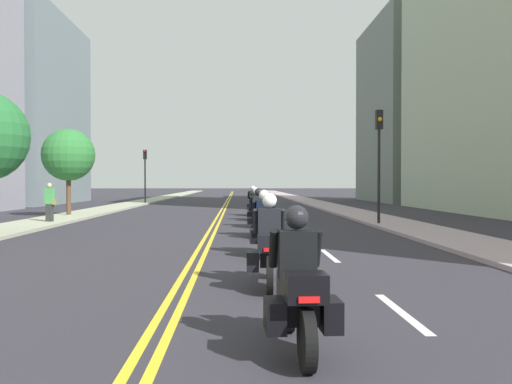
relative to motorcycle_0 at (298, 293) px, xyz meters
name	(u,v)px	position (x,y,z in m)	size (l,w,h in m)	color
ground_plane	(226,204)	(-1.60, 41.78, -0.65)	(264.00, 264.00, 0.00)	#2D2B33
sidewalk_left	(136,203)	(-9.33, 41.78, -0.59)	(2.49, 144.00, 0.12)	#A1A58B
sidewalk_right	(315,203)	(6.14, 41.78, -0.59)	(2.49, 144.00, 0.12)	#AA939A
centreline_yellow_inner	(225,204)	(-1.72, 41.78, -0.64)	(0.12, 132.00, 0.01)	yellow
centreline_yellow_outer	(228,204)	(-1.48, 41.78, -0.64)	(0.12, 132.00, 0.01)	yellow
lane_dashes_white	(281,217)	(1.65, 22.78, -0.64)	(0.14, 56.40, 0.01)	silver
building_left_2	(33,110)	(-18.55, 43.05, 7.52)	(6.05, 15.28, 16.32)	slate
building_right_2	(403,112)	(15.38, 46.85, 8.04)	(6.11, 14.35, 17.36)	slate
motorcycle_0	(298,293)	(0.00, 0.00, 0.00)	(0.77, 2.06, 1.57)	black
motorcycle_1	(270,249)	(-0.09, 3.72, 0.03)	(0.78, 2.26, 1.64)	black
motorcycle_2	(264,229)	(0.03, 7.87, 0.01)	(0.78, 2.23, 1.64)	black
motorcycle_3	(259,217)	(0.06, 12.54, 0.02)	(0.76, 2.23, 1.64)	black
motorcycle_4	(256,211)	(0.13, 16.66, 0.01)	(0.77, 2.11, 1.60)	black
motorcycle_5	(256,207)	(0.26, 20.55, 0.00)	(0.76, 2.25, 1.59)	black
motorcycle_6	(253,204)	(0.22, 24.31, 0.01)	(0.77, 2.14, 1.65)	black
traffic_light_near	(379,146)	(5.29, 17.05, 2.70)	(0.28, 0.38, 4.86)	black
traffic_light_far	(145,166)	(-8.49, 41.20, 2.56)	(0.28, 0.38, 4.62)	black
pedestrian_0	(50,203)	(-8.88, 18.58, 0.29)	(0.50, 0.30, 1.81)	#2B2C2C
street_tree_1	(68,155)	(-9.64, 23.79, 2.65)	(2.78, 2.78, 4.70)	#4E3523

